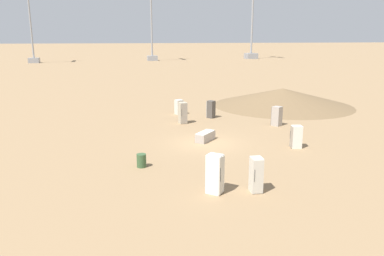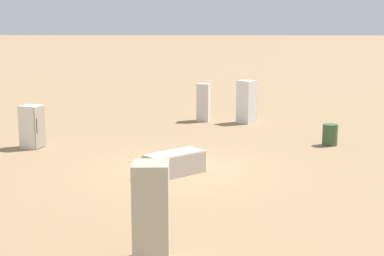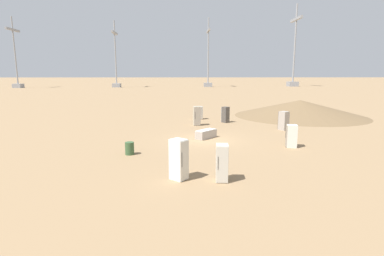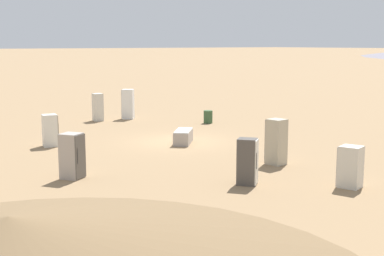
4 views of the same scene
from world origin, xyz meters
name	(u,v)px [view 1 (image 1 of 4)]	position (x,y,z in m)	size (l,w,h in m)	color
ground_plane	(206,143)	(0.00, 0.00, 0.00)	(1000.00, 1000.00, 0.00)	#937551
dirt_mound	(283,97)	(12.76, -12.30, 0.95)	(15.30, 15.30, 1.91)	brown
power_pylon_0	(252,29)	(102.46, -44.95, 10.21)	(11.49, 3.94, 32.84)	gray
power_pylon_1	(152,35)	(99.24, -9.13, 8.27)	(9.31, 3.19, 26.60)	gray
power_pylon_2	(32,36)	(96.02, 26.68, 7.74)	(8.71, 2.99, 24.89)	gray
discarded_fridge_0	(296,137)	(-2.52, -5.66, 0.77)	(0.75, 0.82, 1.54)	silver
discarded_fridge_1	(211,109)	(8.27, -2.73, 0.81)	(0.88, 0.86, 1.63)	#4C4742
discarded_fridge_2	(179,107)	(10.62, -0.15, 0.72)	(0.89, 0.83, 1.44)	beige
discarded_fridge_3	(256,175)	(-8.95, -0.02, 0.88)	(0.71, 0.60, 1.75)	beige
discarded_fridge_4	(183,113)	(6.61, 0.31, 0.93)	(0.77, 0.71, 1.86)	#B2A88E
discarded_fridge_5	(215,174)	(-8.62, 1.97, 0.97)	(0.93, 0.95, 1.94)	white
discarded_fridge_6	(277,116)	(3.88, -7.31, 0.83)	(0.97, 0.95, 1.66)	#A89E93
discarded_fridge_7	(205,136)	(0.61, -0.09, 0.33)	(1.83, 1.79, 0.67)	#A89E93
rusty_barrel	(141,161)	(-4.05, 5.05, 0.39)	(0.55, 0.55, 0.78)	#385633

